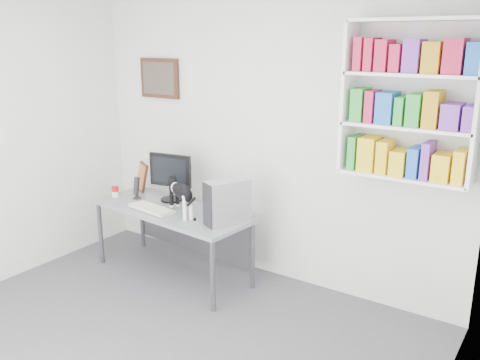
# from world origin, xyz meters

# --- Properties ---
(room) EXTENTS (4.01, 4.01, 2.70)m
(room) POSITION_xyz_m (0.00, 0.00, 1.35)
(room) COLOR #515156
(room) RESTS_ON ground
(bookshelf) EXTENTS (1.03, 0.28, 1.24)m
(bookshelf) POSITION_xyz_m (1.40, 1.85, 1.85)
(bookshelf) COLOR white
(bookshelf) RESTS_ON room
(wall_art) EXTENTS (0.52, 0.04, 0.42)m
(wall_art) POSITION_xyz_m (-1.30, 1.97, 1.90)
(wall_art) COLOR #4A2918
(wall_art) RESTS_ON room
(desk) EXTENTS (1.75, 0.81, 0.71)m
(desk) POSITION_xyz_m (-0.69, 1.40, 0.35)
(desk) COLOR gray
(desk) RESTS_ON room
(monitor) EXTENTS (0.50, 0.30, 0.50)m
(monitor) POSITION_xyz_m (-0.85, 1.60, 0.96)
(monitor) COLOR black
(monitor) RESTS_ON desk
(keyboard) EXTENTS (0.51, 0.25, 0.04)m
(keyboard) POSITION_xyz_m (-0.80, 1.25, 0.72)
(keyboard) COLOR beige
(keyboard) RESTS_ON desk
(pc_tower) EXTENTS (0.33, 0.44, 0.40)m
(pc_tower) POSITION_xyz_m (0.01, 1.38, 0.91)
(pc_tower) COLOR silver
(pc_tower) RESTS_ON desk
(speaker) EXTENTS (0.13, 0.13, 0.24)m
(speaker) POSITION_xyz_m (-1.20, 1.45, 0.82)
(speaker) COLOR black
(speaker) RESTS_ON desk
(leaning_print) EXTENTS (0.27, 0.21, 0.31)m
(leaning_print) POSITION_xyz_m (-1.37, 1.70, 0.86)
(leaning_print) COLOR #4A2918
(leaning_print) RESTS_ON desk
(soup_can) EXTENTS (0.09, 0.09, 0.11)m
(soup_can) POSITION_xyz_m (-1.44, 1.37, 0.76)
(soup_can) COLOR #B80F10
(soup_can) RESTS_ON desk
(cat) EXTENTS (0.53, 0.37, 0.33)m
(cat) POSITION_xyz_m (-0.47, 1.31, 0.87)
(cat) COLOR black
(cat) RESTS_ON desk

